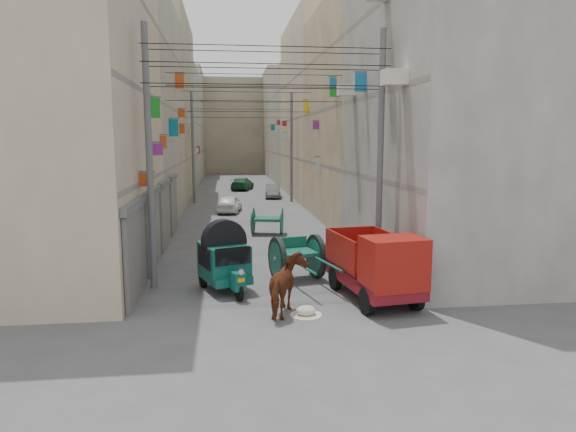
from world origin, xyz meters
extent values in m
plane|color=#4A4A4C|center=(0.00, 0.00, 0.00)|extent=(140.00, 140.00, 0.00)
cube|color=#C5AF95|center=(-8.00, 8.00, 6.50)|extent=(8.00, 10.00, 13.00)
cube|color=gray|center=(-4.12, 8.00, 3.20)|extent=(0.25, 9.80, 0.18)
cube|color=gray|center=(-4.12, 8.00, 6.20)|extent=(0.25, 9.80, 0.18)
cube|color=#A9A191|center=(-8.00, 19.00, 6.00)|extent=(8.00, 12.00, 12.00)
cube|color=gray|center=(-4.12, 19.00, 3.20)|extent=(0.25, 11.76, 0.18)
cube|color=gray|center=(-4.12, 19.00, 6.20)|extent=(0.25, 11.76, 0.18)
cube|color=gray|center=(-4.12, 19.00, 9.20)|extent=(0.25, 11.76, 0.18)
cube|color=tan|center=(-8.00, 32.00, 7.00)|extent=(8.00, 14.00, 14.00)
cube|color=gray|center=(-4.12, 32.00, 3.20)|extent=(0.25, 13.72, 0.18)
cube|color=gray|center=(-4.12, 32.00, 6.20)|extent=(0.25, 13.72, 0.18)
cube|color=gray|center=(-4.12, 32.00, 9.20)|extent=(0.25, 13.72, 0.18)
cube|color=#ABA7A0|center=(-8.00, 46.00, 5.90)|extent=(8.00, 14.00, 11.80)
cube|color=gray|center=(-4.12, 46.00, 3.20)|extent=(0.25, 13.72, 0.18)
cube|color=gray|center=(-4.12, 46.00, 6.20)|extent=(0.25, 13.72, 0.18)
cube|color=gray|center=(-4.12, 46.00, 9.20)|extent=(0.25, 13.72, 0.18)
cube|color=tan|center=(-8.00, 59.00, 6.75)|extent=(8.00, 12.00, 13.50)
cube|color=gray|center=(-4.12, 59.00, 3.20)|extent=(0.25, 11.76, 0.18)
cube|color=gray|center=(-4.12, 59.00, 6.20)|extent=(0.25, 11.76, 0.18)
cube|color=gray|center=(-4.12, 59.00, 9.20)|extent=(0.25, 11.76, 0.18)
cube|color=#ABA7A0|center=(8.00, 8.00, 6.50)|extent=(8.00, 10.00, 13.00)
cube|color=gray|center=(4.12, 8.00, 3.20)|extent=(0.25, 9.80, 0.18)
cube|color=gray|center=(4.12, 8.00, 6.20)|extent=(0.25, 9.80, 0.18)
cube|color=gray|center=(4.12, 8.00, 9.20)|extent=(0.25, 9.80, 0.18)
cube|color=tan|center=(8.00, 19.00, 6.00)|extent=(8.00, 12.00, 12.00)
cube|color=gray|center=(4.12, 19.00, 3.20)|extent=(0.25, 11.76, 0.18)
cube|color=gray|center=(4.12, 19.00, 6.20)|extent=(0.25, 11.76, 0.18)
cube|color=gray|center=(4.12, 19.00, 9.20)|extent=(0.25, 11.76, 0.18)
cube|color=#C5AF95|center=(8.00, 32.00, 7.00)|extent=(8.00, 14.00, 14.00)
cube|color=gray|center=(4.12, 32.00, 3.20)|extent=(0.25, 13.72, 0.18)
cube|color=gray|center=(4.12, 32.00, 6.20)|extent=(0.25, 13.72, 0.18)
cube|color=gray|center=(4.12, 32.00, 9.20)|extent=(0.25, 13.72, 0.18)
cube|color=#A9A191|center=(8.00, 46.00, 5.90)|extent=(8.00, 14.00, 11.80)
cube|color=gray|center=(4.12, 46.00, 3.20)|extent=(0.25, 13.72, 0.18)
cube|color=gray|center=(4.12, 46.00, 6.20)|extent=(0.25, 13.72, 0.18)
cube|color=gray|center=(4.12, 46.00, 9.20)|extent=(0.25, 13.72, 0.18)
cube|color=tan|center=(8.00, 59.00, 6.75)|extent=(8.00, 12.00, 13.50)
cube|color=gray|center=(4.12, 59.00, 3.20)|extent=(0.25, 11.76, 0.18)
cube|color=gray|center=(4.12, 59.00, 6.20)|extent=(0.25, 11.76, 0.18)
cube|color=gray|center=(4.12, 59.00, 9.20)|extent=(0.25, 11.76, 0.18)
cube|color=tan|center=(0.00, 66.00, 6.50)|extent=(22.00, 10.00, 13.00)
cube|color=#4F4E54|center=(-3.92, 4.80, 1.30)|extent=(0.12, 3.00, 2.60)
cube|color=#595A5C|center=(-3.90, 4.80, 2.75)|extent=(0.18, 3.20, 0.25)
cube|color=#4F4E54|center=(-3.92, 8.50, 1.30)|extent=(0.12, 3.00, 2.60)
cube|color=#595A5C|center=(-3.90, 8.50, 2.75)|extent=(0.18, 3.20, 0.25)
cube|color=#4F4E54|center=(-3.92, 12.20, 1.30)|extent=(0.12, 3.00, 2.60)
cube|color=#595A5C|center=(-3.90, 12.20, 2.75)|extent=(0.18, 3.20, 0.25)
cube|color=#4F4E54|center=(-3.92, 16.00, 1.30)|extent=(0.12, 3.00, 2.60)
cube|color=#595A5C|center=(-3.90, 16.00, 2.75)|extent=(0.18, 3.20, 0.25)
cube|color=#A6162E|center=(3.81, 34.28, 5.98)|extent=(0.38, 0.08, 0.41)
cube|color=#A6162E|center=(-3.86, 41.61, 3.62)|extent=(0.27, 0.08, 0.71)
cube|color=#BF4916|center=(-3.78, 6.43, 3.35)|extent=(0.44, 0.08, 0.42)
cube|color=#0B7181|center=(-3.77, 15.80, 5.17)|extent=(0.45, 0.08, 0.84)
cube|color=#0B7181|center=(3.79, 44.88, 5.91)|extent=(0.41, 0.08, 0.59)
cube|color=#8D2688|center=(-3.81, 9.76, 4.24)|extent=(0.38, 0.08, 0.44)
cube|color=silver|center=(3.78, 33.54, 4.85)|extent=(0.43, 0.08, 0.72)
cube|color=#A6162E|center=(3.86, 39.62, 6.25)|extent=(0.28, 0.08, 0.44)
cube|color=#BF4916|center=(-3.76, 20.00, 7.85)|extent=(0.48, 0.08, 0.84)
cube|color=silver|center=(-3.85, 38.07, 3.67)|extent=(0.31, 0.08, 0.44)
cube|color=#8D2688|center=(3.82, 19.02, 5.41)|extent=(0.35, 0.08, 0.45)
cube|color=yellow|center=(3.83, 22.65, 6.65)|extent=(0.34, 0.08, 0.79)
cube|color=#BF4916|center=(-3.86, 12.02, 4.50)|extent=(0.28, 0.08, 0.52)
cube|color=silver|center=(-3.86, 29.62, 6.26)|extent=(0.28, 0.08, 0.74)
cube|color=silver|center=(3.87, 18.51, 3.22)|extent=(0.26, 0.08, 0.80)
cube|color=#A6162E|center=(3.83, 9.37, 6.69)|extent=(0.34, 0.08, 0.55)
cube|color=#1A9325|center=(-3.76, 8.55, 5.67)|extent=(0.47, 0.08, 0.67)
cube|color=#BF4916|center=(-3.80, 21.15, 6.14)|extent=(0.40, 0.08, 0.47)
cube|color=#BF4916|center=(-3.84, 21.66, 5.24)|extent=(0.32, 0.08, 0.55)
cube|color=#1A9325|center=(3.76, 13.74, 6.73)|extent=(0.47, 0.08, 0.35)
cube|color=#1974B4|center=(3.84, 14.58, 7.07)|extent=(0.32, 0.08, 0.89)
cube|color=#1974B4|center=(3.78, 9.29, 6.73)|extent=(0.44, 0.08, 0.69)
cube|color=#1974B4|center=(-4.06, 6.00, 3.00)|extent=(0.10, 3.20, 0.80)
cube|color=#1974B4|center=(-4.06, 15.00, 3.00)|extent=(0.10, 3.20, 0.80)
cube|color=#BF4916|center=(-4.06, 27.00, 3.00)|extent=(0.10, 3.20, 0.80)
cube|color=#1A9325|center=(-4.06, 39.00, 3.00)|extent=(0.10, 3.20, 0.80)
cube|color=#BF4916|center=(4.06, 6.00, 3.00)|extent=(0.10, 3.20, 0.80)
cube|color=#1A9325|center=(4.06, 15.00, 3.00)|extent=(0.10, 3.20, 0.80)
cube|color=#BF4916|center=(4.06, 27.00, 3.00)|extent=(0.10, 3.20, 0.80)
cube|color=#BF4916|center=(4.06, 39.00, 3.00)|extent=(0.10, 3.20, 0.80)
cube|color=silver|center=(3.65, 5.00, 6.40)|extent=(0.70, 0.55, 0.45)
cube|color=silver|center=(3.65, 11.00, 6.60)|extent=(0.70, 0.55, 0.45)
cylinder|color=#595A5C|center=(-3.60, 6.00, 4.00)|extent=(0.20, 0.20, 8.00)
cylinder|color=#595A5C|center=(3.60, 6.00, 4.00)|extent=(0.20, 0.20, 8.00)
cylinder|color=#595A5C|center=(-3.60, 28.00, 4.00)|extent=(0.20, 0.20, 8.00)
cylinder|color=#595A5C|center=(3.60, 28.00, 4.00)|extent=(0.20, 0.20, 8.00)
cylinder|color=black|center=(0.00, 5.50, 6.20)|extent=(7.40, 0.02, 0.02)
cylinder|color=black|center=(0.00, 5.50, 6.80)|extent=(7.40, 0.02, 0.02)
cylinder|color=black|center=(0.00, 5.50, 7.30)|extent=(7.40, 0.02, 0.02)
cylinder|color=black|center=(0.00, 6.50, 6.20)|extent=(7.40, 0.02, 0.02)
cylinder|color=black|center=(0.00, 6.50, 6.80)|extent=(7.40, 0.02, 0.02)
cylinder|color=black|center=(0.00, 6.50, 7.30)|extent=(7.40, 0.02, 0.02)
cylinder|color=black|center=(0.00, 12.00, 6.20)|extent=(7.40, 0.02, 0.02)
cylinder|color=black|center=(0.00, 12.00, 6.80)|extent=(7.40, 0.02, 0.02)
cylinder|color=black|center=(0.00, 12.00, 7.30)|extent=(7.40, 0.02, 0.02)
cylinder|color=black|center=(0.00, 20.00, 6.20)|extent=(7.40, 0.02, 0.02)
cylinder|color=black|center=(0.00, 20.00, 6.80)|extent=(7.40, 0.02, 0.02)
cylinder|color=black|center=(0.00, 20.00, 7.30)|extent=(7.40, 0.02, 0.02)
cylinder|color=black|center=(0.00, 28.00, 6.20)|extent=(7.40, 0.02, 0.02)
cylinder|color=black|center=(0.00, 28.00, 6.80)|extent=(7.40, 0.02, 0.02)
cylinder|color=black|center=(0.00, 28.00, 7.30)|extent=(7.40, 0.02, 0.02)
cylinder|color=black|center=(-0.99, 4.31, 0.26)|extent=(0.28, 0.54, 0.53)
cylinder|color=black|center=(-2.08, 5.82, 0.26)|extent=(0.28, 0.54, 0.53)
cylinder|color=black|center=(-1.10, 6.17, 0.26)|extent=(0.28, 0.54, 0.53)
cube|color=#0E4E44|center=(-1.40, 5.46, 0.45)|extent=(1.70, 2.08, 0.26)
cube|color=#0E4E44|center=(-1.01, 4.35, 0.57)|extent=(0.45, 0.51, 0.52)
cylinder|color=silver|center=(-0.94, 4.15, 0.89)|extent=(0.18, 0.10, 0.17)
cube|color=gold|center=(-0.93, 4.13, 0.66)|extent=(0.20, 0.10, 0.11)
cube|color=#0E4E44|center=(-1.41, 5.51, 0.99)|extent=(1.69, 1.92, 0.89)
cube|color=black|center=(-1.14, 4.73, 1.22)|extent=(1.04, 0.41, 0.52)
cube|color=black|center=(-2.00, 5.30, 1.08)|extent=(0.41, 1.08, 0.61)
cube|color=black|center=(-0.83, 5.71, 1.08)|extent=(0.41, 1.08, 0.61)
cube|color=silver|center=(-1.13, 4.71, 0.52)|extent=(1.13, 0.43, 0.06)
cylinder|color=black|center=(0.31, 6.21, 0.74)|extent=(0.50, 1.47, 1.47)
cylinder|color=#125243|center=(0.31, 6.21, 0.74)|extent=(0.44, 1.16, 1.15)
cylinder|color=#595A5C|center=(0.31, 6.21, 0.74)|extent=(0.27, 0.24, 0.19)
cylinder|color=black|center=(1.64, 6.54, 0.74)|extent=(0.50, 1.47, 1.47)
cylinder|color=#125243|center=(1.64, 6.54, 0.74)|extent=(0.44, 1.16, 1.15)
cylinder|color=#595A5C|center=(1.64, 6.54, 0.74)|extent=(0.27, 0.24, 0.19)
cylinder|color=#595A5C|center=(0.97, 6.37, 0.74)|extent=(1.40, 0.41, 0.08)
cube|color=#125243|center=(0.97, 6.37, 0.93)|extent=(1.34, 1.38, 0.11)
cube|color=#125243|center=(0.85, 6.89, 1.16)|extent=(1.09, 0.34, 0.37)
cylinder|color=#125243|center=(0.87, 5.00, 0.84)|extent=(0.64, 2.37, 0.07)
cylinder|color=#125243|center=(1.69, 5.20, 0.84)|extent=(0.64, 2.37, 0.07)
cylinder|color=black|center=(2.32, 2.71, 0.36)|extent=(0.30, 0.74, 0.72)
cylinder|color=black|center=(1.99, 5.09, 0.36)|extent=(0.30, 0.74, 0.72)
cylinder|color=black|center=(3.73, 2.91, 0.36)|extent=(0.30, 0.74, 0.72)
cylinder|color=black|center=(3.40, 5.29, 0.36)|extent=(0.30, 0.74, 0.72)
cube|color=maroon|center=(2.86, 4.00, 0.60)|extent=(2.07, 3.80, 0.38)
cube|color=maroon|center=(3.04, 2.75, 1.37)|extent=(1.73, 1.36, 1.37)
cube|color=black|center=(3.11, 2.24, 1.48)|extent=(1.42, 0.26, 0.60)
cube|color=maroon|center=(2.78, 4.60, 0.90)|extent=(1.96, 2.61, 0.13)
cube|color=maroon|center=(1.99, 4.48, 1.37)|extent=(0.40, 2.39, 0.93)
cube|color=maroon|center=(3.57, 4.71, 1.37)|extent=(0.40, 2.39, 0.93)
cube|color=maroon|center=(2.61, 5.77, 1.37)|extent=(1.63, 0.29, 0.93)
cylinder|color=#125243|center=(-0.01, 14.85, 0.66)|extent=(0.33, 1.30, 1.31)
cylinder|color=#125243|center=(1.38, 14.57, 0.66)|extent=(0.33, 1.30, 1.31)
cube|color=#125243|center=(0.68, 14.71, 0.78)|extent=(1.46, 1.34, 0.10)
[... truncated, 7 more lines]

